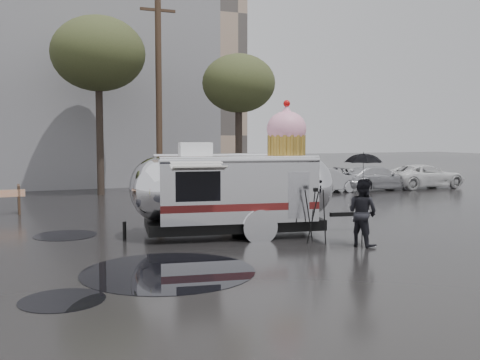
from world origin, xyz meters
name	(u,v)px	position (x,y,z in m)	size (l,w,h in m)	color
ground	(213,265)	(0.00, 0.00, 0.00)	(120.00, 120.00, 0.00)	black
puddles	(136,266)	(-1.54, 0.51, 0.01)	(4.63, 7.82, 0.01)	black
grey_building	(2,68)	(-4.00, 24.00, 6.50)	(22.00, 12.00, 13.00)	slate
utility_pole	(159,93)	(2.50, 14.00, 4.62)	(1.60, 0.28, 9.00)	#473323
tree_mid	(98,54)	(0.00, 15.00, 6.34)	(4.20, 4.20, 8.03)	#382D26
tree_right	(239,84)	(6.00, 13.00, 5.06)	(3.36, 3.36, 6.42)	#382D26
parked_cars	(356,176)	(11.78, 12.00, 0.72)	(13.20, 1.90, 1.50)	silver
airstream_trailer	(236,187)	(1.81, 3.12, 1.33)	(6.94, 3.09, 3.78)	silver
person_right	(362,213)	(4.12, 0.53, 0.83)	(0.80, 0.44, 1.66)	black
umbrella_black	(363,168)	(4.12, 0.53, 1.94)	(1.15, 1.15, 2.33)	black
tripod	(315,211)	(3.27, 1.36, 0.82)	(0.57, 0.57, 1.41)	black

